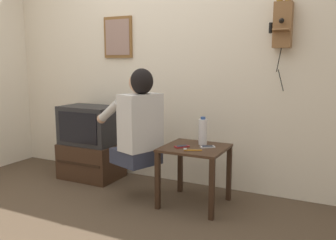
{
  "coord_description": "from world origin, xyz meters",
  "views": [
    {
      "loc": [
        1.66,
        -2.1,
        1.26
      ],
      "look_at": [
        0.29,
        0.66,
        0.75
      ],
      "focal_mm": 38.0,
      "sensor_mm": 36.0,
      "label": 1
    }
  ],
  "objects_px": {
    "person": "(138,121)",
    "wall_phone_antique": "(283,24)",
    "cell_phone_held": "(182,146)",
    "framed_picture": "(118,37)",
    "cell_phone_spare": "(207,147)",
    "toothbrush": "(191,150)",
    "television": "(89,125)",
    "water_bottle": "(203,131)"
  },
  "relations": [
    {
      "from": "person",
      "to": "cell_phone_held",
      "type": "bearing_deg",
      "value": -62.85
    },
    {
      "from": "water_bottle",
      "to": "cell_phone_spare",
      "type": "bearing_deg",
      "value": -48.8
    },
    {
      "from": "television",
      "to": "wall_phone_antique",
      "type": "bearing_deg",
      "value": 7.9
    },
    {
      "from": "framed_picture",
      "to": "cell_phone_spare",
      "type": "relative_size",
      "value": 3.26
    },
    {
      "from": "television",
      "to": "framed_picture",
      "type": "relative_size",
      "value": 1.36
    },
    {
      "from": "wall_phone_antique",
      "to": "water_bottle",
      "type": "bearing_deg",
      "value": -150.1
    },
    {
      "from": "person",
      "to": "wall_phone_antique",
      "type": "relative_size",
      "value": 1.07
    },
    {
      "from": "wall_phone_antique",
      "to": "cell_phone_held",
      "type": "bearing_deg",
      "value": -143.87
    },
    {
      "from": "cell_phone_held",
      "to": "toothbrush",
      "type": "bearing_deg",
      "value": 2.52
    },
    {
      "from": "cell_phone_spare",
      "to": "water_bottle",
      "type": "distance_m",
      "value": 0.16
    },
    {
      "from": "cell_phone_spare",
      "to": "toothbrush",
      "type": "distance_m",
      "value": 0.19
    },
    {
      "from": "television",
      "to": "toothbrush",
      "type": "distance_m",
      "value": 1.38
    },
    {
      "from": "toothbrush",
      "to": "framed_picture",
      "type": "bearing_deg",
      "value": 35.26
    },
    {
      "from": "framed_picture",
      "to": "cell_phone_held",
      "type": "xyz_separation_m",
      "value": [
        1.03,
        -0.56,
        -0.99
      ]
    },
    {
      "from": "person",
      "to": "wall_phone_antique",
      "type": "xyz_separation_m",
      "value": [
        1.12,
        0.57,
        0.84
      ]
    },
    {
      "from": "toothbrush",
      "to": "cell_phone_held",
      "type": "bearing_deg",
      "value": 30.7
    },
    {
      "from": "framed_picture",
      "to": "cell_phone_spare",
      "type": "bearing_deg",
      "value": -21.08
    },
    {
      "from": "toothbrush",
      "to": "cell_phone_spare",
      "type": "bearing_deg",
      "value": -49.81
    },
    {
      "from": "cell_phone_spare",
      "to": "cell_phone_held",
      "type": "bearing_deg",
      "value": -102.93
    },
    {
      "from": "cell_phone_spare",
      "to": "toothbrush",
      "type": "bearing_deg",
      "value": -61.48
    },
    {
      "from": "wall_phone_antique",
      "to": "framed_picture",
      "type": "bearing_deg",
      "value": 178.54
    },
    {
      "from": "cell_phone_held",
      "to": "water_bottle",
      "type": "height_order",
      "value": "water_bottle"
    },
    {
      "from": "cell_phone_spare",
      "to": "water_bottle",
      "type": "height_order",
      "value": "water_bottle"
    },
    {
      "from": "television",
      "to": "framed_picture",
      "type": "distance_m",
      "value": 1.0
    },
    {
      "from": "water_bottle",
      "to": "television",
      "type": "bearing_deg",
      "value": 176.92
    },
    {
      "from": "person",
      "to": "water_bottle",
      "type": "height_order",
      "value": "person"
    },
    {
      "from": "television",
      "to": "cell_phone_held",
      "type": "bearing_deg",
      "value": -11.79
    },
    {
      "from": "person",
      "to": "framed_picture",
      "type": "bearing_deg",
      "value": 65.46
    },
    {
      "from": "cell_phone_held",
      "to": "water_bottle",
      "type": "relative_size",
      "value": 0.54
    },
    {
      "from": "framed_picture",
      "to": "water_bottle",
      "type": "xyz_separation_m",
      "value": [
        1.15,
        -0.38,
        -0.88
      ]
    },
    {
      "from": "cell_phone_held",
      "to": "person",
      "type": "bearing_deg",
      "value": -136.67
    },
    {
      "from": "person",
      "to": "cell_phone_spare",
      "type": "xyz_separation_m",
      "value": [
        0.61,
        0.14,
        -0.2
      ]
    },
    {
      "from": "television",
      "to": "toothbrush",
      "type": "relative_size",
      "value": 4.15
    },
    {
      "from": "cell_phone_spare",
      "to": "wall_phone_antique",
      "type": "bearing_deg",
      "value": 93.05
    },
    {
      "from": "wall_phone_antique",
      "to": "water_bottle",
      "type": "xyz_separation_m",
      "value": [
        -0.59,
        -0.34,
        -0.94
      ]
    },
    {
      "from": "cell_phone_spare",
      "to": "toothbrush",
      "type": "height_order",
      "value": "toothbrush"
    },
    {
      "from": "person",
      "to": "cell_phone_spare",
      "type": "height_order",
      "value": "person"
    },
    {
      "from": "framed_picture",
      "to": "cell_phone_spare",
      "type": "height_order",
      "value": "framed_picture"
    },
    {
      "from": "television",
      "to": "toothbrush",
      "type": "xyz_separation_m",
      "value": [
        1.33,
        -0.34,
        -0.05
      ]
    },
    {
      "from": "television",
      "to": "wall_phone_antique",
      "type": "height_order",
      "value": "wall_phone_antique"
    },
    {
      "from": "framed_picture",
      "to": "water_bottle",
      "type": "distance_m",
      "value": 1.5
    },
    {
      "from": "person",
      "to": "toothbrush",
      "type": "distance_m",
      "value": 0.57
    }
  ]
}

